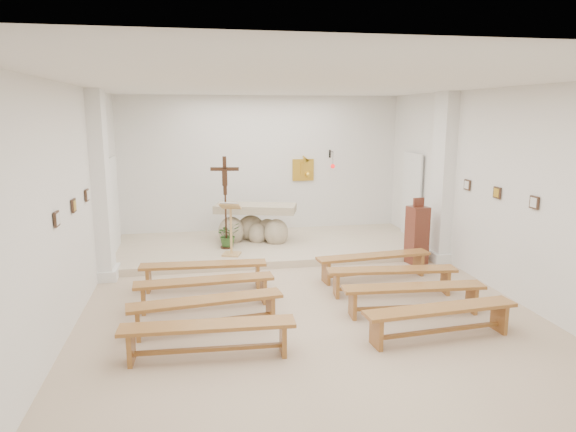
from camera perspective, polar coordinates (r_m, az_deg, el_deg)
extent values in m
cube|color=#C7AF90|center=(8.54, 1.69, -9.74)|extent=(7.00, 10.00, 0.00)
cube|color=white|center=(8.10, -23.15, 1.03)|extent=(0.02, 10.00, 3.50)
cube|color=white|center=(9.44, 22.98, 2.40)|extent=(0.02, 10.00, 3.50)
cube|color=white|center=(12.95, -2.90, 5.50)|extent=(7.00, 0.02, 3.50)
cube|color=silver|center=(7.97, 1.85, 14.35)|extent=(7.00, 10.00, 0.02)
cube|color=beige|center=(11.80, -1.87, -3.36)|extent=(6.98, 3.00, 0.15)
cube|color=white|center=(10.02, -20.04, 3.09)|extent=(0.26, 0.55, 3.50)
cube|color=white|center=(11.09, 16.82, 4.03)|extent=(0.26, 0.55, 3.50)
cube|color=gold|center=(13.11, 1.69, 5.14)|extent=(0.55, 0.04, 0.55)
cube|color=black|center=(13.25, 4.67, 6.91)|extent=(0.04, 0.02, 0.20)
cylinder|color=black|center=(13.10, 4.85, 7.17)|extent=(0.02, 0.30, 0.02)
cylinder|color=black|center=(12.97, 5.01, 6.37)|extent=(0.01, 0.01, 0.34)
sphere|color=red|center=(12.98, 5.00, 5.53)|extent=(0.11, 0.11, 0.11)
cube|color=#3C271A|center=(7.33, -24.31, -0.30)|extent=(0.03, 0.20, 0.20)
cube|color=#3C271A|center=(8.29, -22.71, 1.08)|extent=(0.03, 0.20, 0.20)
cube|color=#3C271A|center=(9.26, -21.43, 2.17)|extent=(0.03, 0.20, 0.20)
cube|color=#3C271A|center=(8.78, 25.69, 1.37)|extent=(0.03, 0.20, 0.20)
cube|color=#3C271A|center=(9.60, 22.21, 2.41)|extent=(0.03, 0.20, 0.20)
cube|color=#3C271A|center=(10.44, 19.29, 3.29)|extent=(0.03, 0.20, 0.20)
cube|color=silver|center=(10.99, -19.24, -4.06)|extent=(0.10, 0.85, 0.52)
cube|color=silver|center=(12.00, 15.16, -2.54)|extent=(0.10, 0.85, 0.52)
ellipsoid|color=#BAA78E|center=(11.88, -6.32, -1.69)|extent=(0.60, 0.51, 0.67)
ellipsoid|color=#BAA78E|center=(11.73, -1.31, -1.87)|extent=(0.56, 0.47, 0.63)
ellipsoid|color=#BAA78E|center=(12.11, -4.15, -1.32)|extent=(0.63, 0.54, 0.60)
ellipsoid|color=#BAA78E|center=(12.02, -2.31, -1.63)|extent=(0.52, 0.44, 0.56)
ellipsoid|color=#BAA78E|center=(11.87, -3.40, -1.98)|extent=(0.44, 0.37, 0.52)
cube|color=#BAA78E|center=(11.81, -3.63, 0.86)|extent=(1.96, 1.21, 0.18)
cube|color=tan|center=(10.84, -6.29, -4.23)|extent=(0.43, 0.43, 0.04)
cylinder|color=tan|center=(10.73, -6.35, -1.79)|extent=(0.05, 0.05, 0.99)
cube|color=tan|center=(10.60, -6.43, 1.05)|extent=(0.49, 0.41, 0.16)
cube|color=silver|center=(10.55, -6.49, 1.28)|extent=(0.41, 0.34, 0.13)
cylinder|color=#331D10|center=(11.42, -6.84, -3.46)|extent=(0.27, 0.27, 0.03)
cylinder|color=#331D10|center=(11.28, -6.91, -0.55)|extent=(0.04, 0.04, 1.22)
cube|color=#331D10|center=(11.12, -7.04, 4.47)|extent=(0.08, 0.07, 0.83)
cube|color=#331D10|center=(11.10, -7.05, 5.20)|extent=(0.61, 0.15, 0.08)
cube|color=#331D10|center=(11.09, -7.05, 4.28)|extent=(0.12, 0.06, 0.35)
imported|color=#305823|center=(11.42, -6.67, -2.08)|extent=(0.62, 0.58, 0.56)
cube|color=maroon|center=(10.94, 14.14, -2.06)|extent=(0.43, 0.43, 1.19)
cube|color=maroon|center=(10.81, 14.31, 1.47)|extent=(0.24, 0.10, 0.20)
cube|color=brown|center=(9.22, -9.38, -5.36)|extent=(2.23, 0.46, 0.05)
cube|color=brown|center=(9.38, -15.22, -6.82)|extent=(0.08, 0.32, 0.42)
cube|color=brown|center=(9.31, -3.41, -6.57)|extent=(0.08, 0.32, 0.42)
cube|color=brown|center=(9.32, -9.32, -7.26)|extent=(1.86, 0.15, 0.05)
cube|color=brown|center=(9.78, 9.52, -4.39)|extent=(2.24, 0.58, 0.05)
cube|color=brown|center=(9.48, 4.24, -6.23)|extent=(0.09, 0.33, 0.42)
cube|color=brown|center=(10.29, 14.29, -5.14)|extent=(0.09, 0.33, 0.42)
cube|color=brown|center=(9.87, 9.46, -6.19)|extent=(1.86, 0.26, 0.05)
cube|color=brown|center=(8.37, -9.25, -7.11)|extent=(2.23, 0.48, 0.05)
cube|color=brown|center=(8.43, -15.76, -8.92)|extent=(0.08, 0.32, 0.42)
cube|color=brown|center=(8.56, -2.75, -8.18)|extent=(0.08, 0.32, 0.42)
cube|color=brown|center=(8.48, -9.18, -9.18)|extent=(1.86, 0.17, 0.05)
cube|color=brown|center=(8.98, 11.46, -5.90)|extent=(2.24, 0.57, 0.05)
cube|color=brown|center=(8.84, 5.39, -7.57)|extent=(0.09, 0.33, 0.42)
cube|color=brown|center=(9.36, 17.08, -6.97)|extent=(0.09, 0.33, 0.42)
cube|color=brown|center=(9.08, 11.38, -7.84)|extent=(1.86, 0.25, 0.05)
cube|color=brown|center=(7.52, -9.09, -9.26)|extent=(2.24, 0.63, 0.05)
cube|color=brown|center=(7.54, -16.37, -11.44)|extent=(0.10, 0.33, 0.42)
cube|color=brown|center=(7.79, -1.97, -10.20)|extent=(0.10, 0.33, 0.42)
cube|color=brown|center=(7.64, -9.01, -11.52)|extent=(1.85, 0.30, 0.05)
cube|color=brown|center=(8.20, 13.79, -7.69)|extent=(2.23, 0.50, 0.05)
cube|color=brown|center=(8.01, 7.19, -9.68)|extent=(0.08, 0.33, 0.42)
cube|color=brown|center=(8.65, 19.73, -8.67)|extent=(0.08, 0.33, 0.42)
cube|color=brown|center=(8.31, 13.68, -9.79)|extent=(1.86, 0.19, 0.05)
cube|color=brown|center=(6.69, -8.88, -11.94)|extent=(2.23, 0.45, 0.05)
cube|color=brown|center=(6.88, -17.04, -13.77)|extent=(0.07, 0.32, 0.42)
cube|color=brown|center=(6.83, -0.56, -13.43)|extent=(0.07, 0.32, 0.42)
cube|color=brown|center=(6.83, -8.80, -14.43)|extent=(1.86, 0.14, 0.05)
cube|color=brown|center=(7.45, 16.62, -9.84)|extent=(2.23, 0.54, 0.05)
cube|color=brown|center=(7.10, 9.78, -12.60)|extent=(0.09, 0.33, 0.42)
cube|color=brown|center=(8.05, 22.42, -10.37)|extent=(0.09, 0.33, 0.42)
cube|color=brown|center=(7.57, 16.48, -12.11)|extent=(1.86, 0.22, 0.05)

